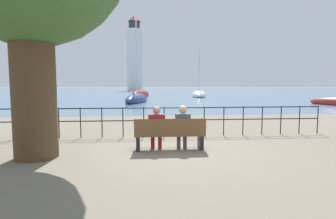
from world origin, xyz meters
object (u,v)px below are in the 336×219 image
at_px(sailboat_2, 141,94).
at_px(harbor_lighthouse, 135,56).
at_px(seated_person_right, 183,125).
at_px(sailboat_1, 199,95).
at_px(seated_person_left, 157,126).
at_px(sailboat_0, 137,99).
at_px(park_bench, 170,134).

bearing_deg(sailboat_2, harbor_lighthouse, 105.99).
distance_m(seated_person_right, sailboat_1, 36.53).
xyz_separation_m(seated_person_left, sailboat_0, (-1.09, 21.58, -0.35)).
bearing_deg(seated_person_right, harbor_lighthouse, 92.60).
relative_size(seated_person_left, sailboat_2, 0.11).
distance_m(sailboat_0, harbor_lighthouse, 76.27).
bearing_deg(seated_person_left, park_bench, -11.87).
bearing_deg(park_bench, sailboat_0, 93.86).
relative_size(sailboat_1, harbor_lighthouse, 0.30).
height_order(sailboat_2, harbor_lighthouse, harbor_lighthouse).
bearing_deg(harbor_lighthouse, sailboat_0, -88.05).
bearing_deg(seated_person_left, harbor_lighthouse, 92.16).
height_order(seated_person_right, harbor_lighthouse, harbor_lighthouse).
bearing_deg(harbor_lighthouse, sailboat_1, -78.44).
bearing_deg(seated_person_left, sailboat_1, 76.07).
relative_size(sailboat_0, sailboat_2, 0.83).
distance_m(park_bench, sailboat_2, 37.96).
distance_m(seated_person_right, harbor_lighthouse, 97.60).
xyz_separation_m(sailboat_0, sailboat_2, (0.25, 16.29, 0.05)).
height_order(seated_person_right, sailboat_2, sailboat_2).
bearing_deg(sailboat_2, seated_person_left, -75.47).
height_order(seated_person_left, sailboat_2, sailboat_2).
relative_size(seated_person_left, sailboat_1, 0.14).
xyz_separation_m(sailboat_0, sailboat_1, (9.92, 14.04, -0.01)).
bearing_deg(harbor_lighthouse, sailboat_2, -87.26).
relative_size(sailboat_0, sailboat_1, 1.08).
bearing_deg(sailboat_0, sailboat_2, 101.82).
bearing_deg(harbor_lighthouse, seated_person_left, -87.84).
relative_size(park_bench, seated_person_left, 1.62).
height_order(park_bench, sailboat_0, sailboat_0).
height_order(sailboat_0, sailboat_1, sailboat_0).
distance_m(seated_person_left, seated_person_right, 0.74).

